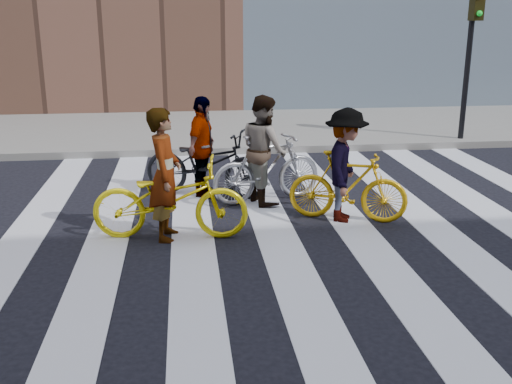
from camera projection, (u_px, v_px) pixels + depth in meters
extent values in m
plane|color=black|center=(321.00, 240.00, 7.74)|extent=(100.00, 100.00, 0.00)
cube|color=gray|center=(254.00, 129.00, 14.85)|extent=(100.00, 5.00, 0.15)
cube|color=silver|center=(12.00, 253.00, 7.30)|extent=(0.55, 10.00, 0.01)
cube|color=silver|center=(104.00, 249.00, 7.42)|extent=(0.55, 10.00, 0.01)
cube|color=silver|center=(193.00, 245.00, 7.55)|extent=(0.55, 10.00, 0.01)
cube|color=silver|center=(279.00, 242.00, 7.68)|extent=(0.55, 10.00, 0.01)
cube|color=silver|center=(362.00, 238.00, 7.80)|extent=(0.55, 10.00, 0.01)
cube|color=silver|center=(443.00, 234.00, 7.93)|extent=(0.55, 10.00, 0.01)
cylinder|color=black|center=(467.00, 72.00, 12.93)|extent=(0.12, 0.12, 3.20)
cube|color=black|center=(477.00, 4.00, 12.38)|extent=(0.22, 0.28, 0.65)
sphere|color=#0CCC26|center=(479.00, 13.00, 12.29)|extent=(0.12, 0.12, 0.12)
imported|color=yellow|center=(170.00, 199.00, 7.69)|extent=(2.07, 0.92, 1.05)
imported|color=#9D9FA7|center=(267.00, 168.00, 9.19)|extent=(1.85, 0.99, 1.07)
imported|color=#E6A60C|center=(348.00, 186.00, 8.36)|extent=(1.72, 1.03, 1.00)
imported|color=black|center=(206.00, 163.00, 9.49)|extent=(2.15, 1.41, 1.07)
imported|color=slate|center=(165.00, 175.00, 7.59)|extent=(0.48, 0.67, 1.71)
imported|color=slate|center=(264.00, 150.00, 9.10)|extent=(0.83, 0.95, 1.66)
imported|color=slate|center=(345.00, 166.00, 8.26)|extent=(0.92, 1.17, 1.60)
imported|color=slate|center=(202.00, 147.00, 9.41)|extent=(0.71, 1.02, 1.60)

